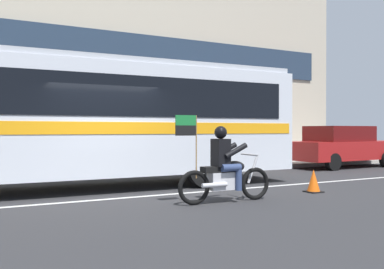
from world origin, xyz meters
The scene contains 7 objects.
ground_plane centered at (0.00, 0.00, 0.00)m, with size 60.00×60.00×0.00m, color #2B2B2D.
sidewalk_curb centered at (0.00, 5.10, 0.07)m, with size 28.00×3.80×0.15m, color #B7B2A8.
lane_center_stripe centered at (0.00, -0.60, 0.00)m, with size 26.60×0.14×0.01m, color silver.
transit_bus centered at (-0.74, 1.19, 1.88)m, with size 12.26×2.82×3.22m.
motorcycle_with_rider centered at (1.89, -2.10, 0.67)m, with size 2.20×0.64×1.78m.
parked_sedan_curbside centered at (10.40, 2.58, 0.85)m, with size 4.79×1.98×1.64m.
traffic_cone centered at (4.50, -1.91, 0.26)m, with size 0.36×0.36×0.55m.
Camera 1 is at (-2.70, -9.35, 1.49)m, focal length 39.18 mm.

